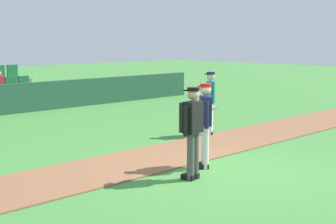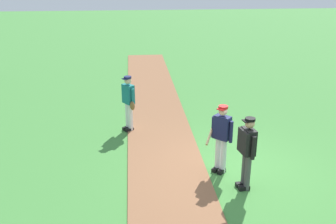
# 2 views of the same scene
# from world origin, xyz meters

# --- Properties ---
(ground_plane) EXTENTS (80.00, 80.00, 0.00)m
(ground_plane) POSITION_xyz_m (0.00, 0.00, 0.00)
(ground_plane) COLOR #42843A
(infield_dirt_path) EXTENTS (28.00, 2.00, 0.03)m
(infield_dirt_path) POSITION_xyz_m (0.00, 1.69, 0.01)
(infield_dirt_path) COLOR brown
(infield_dirt_path) RESTS_ON ground
(batter_navy_jersey) EXTENTS (0.74, 0.68, 1.76)m
(batter_navy_jersey) POSITION_xyz_m (0.07, 0.37, 0.97)
(batter_navy_jersey) COLOR white
(batter_navy_jersey) RESTS_ON ground
(umpire_home_plate) EXTENTS (0.58, 0.35, 1.76)m
(umpire_home_plate) POSITION_xyz_m (-0.77, -0.02, 1.00)
(umpire_home_plate) COLOR #4C4C4C
(umpire_home_plate) RESTS_ON ground
(runner_teal_jersey) EXTENTS (0.62, 0.45, 1.76)m
(runner_teal_jersey) POSITION_xyz_m (2.93, 2.64, 0.96)
(runner_teal_jersey) COLOR white
(runner_teal_jersey) RESTS_ON ground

